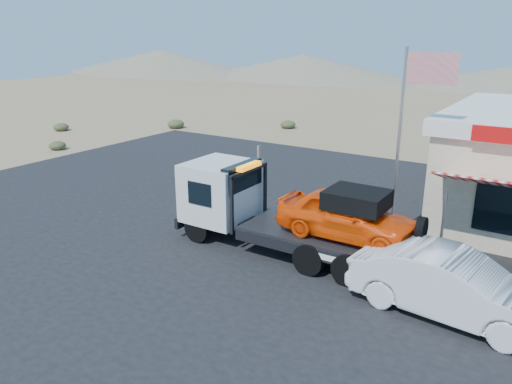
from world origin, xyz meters
TOP-DOWN VIEW (x-y plane):
  - ground at (0.00, 0.00)m, footprint 120.00×120.00m
  - asphalt_lot at (2.00, 3.00)m, footprint 32.00×24.00m
  - tow_truck at (2.48, 1.78)m, footprint 7.65×2.27m
  - white_sedan at (7.39, 0.71)m, footprint 4.86×2.10m
  - flagpole at (4.93, 4.50)m, footprint 1.55×0.10m
  - desert_scrub at (-13.50, 8.44)m, footprint 23.96×33.63m
  - distant_hills at (-9.77, 55.14)m, footprint 126.00×48.00m

SIDE VIEW (x-z plane):
  - ground at x=0.00m, z-range 0.00..0.00m
  - asphalt_lot at x=2.00m, z-range 0.00..0.02m
  - desert_scrub at x=-13.50m, z-range -0.04..0.60m
  - white_sedan at x=7.39m, z-range 0.02..1.58m
  - tow_truck at x=2.48m, z-range 0.10..2.66m
  - distant_hills at x=-9.77m, z-range -0.21..3.99m
  - flagpole at x=4.93m, z-range 0.76..6.76m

